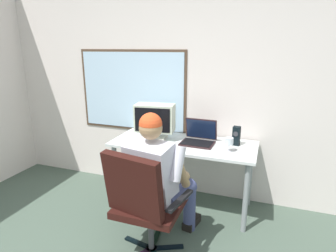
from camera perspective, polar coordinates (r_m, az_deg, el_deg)
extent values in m
cube|color=silver|center=(3.28, 4.09, 8.64)|extent=(4.87, 0.06, 2.68)
cube|color=#4C3828|center=(3.52, -7.25, 7.03)|extent=(1.39, 0.01, 0.99)
cube|color=silver|center=(3.52, -7.28, 7.02)|extent=(1.33, 0.02, 0.93)
cylinder|color=gray|center=(3.23, -10.56, -9.86)|extent=(0.05, 0.05, 0.72)
cylinder|color=gray|center=(2.85, 15.40, -13.83)|extent=(0.05, 0.05, 0.72)
cylinder|color=gray|center=(3.64, -6.48, -6.64)|extent=(0.05, 0.05, 0.72)
cylinder|color=gray|center=(3.32, 16.17, -9.55)|extent=(0.05, 0.05, 0.72)
cube|color=silver|center=(3.04, 3.09, -3.60)|extent=(1.53, 0.65, 0.03)
cube|color=black|center=(2.81, -6.00, -22.41)|extent=(0.29, 0.10, 0.02)
cube|color=black|center=(2.75, -0.11, -23.29)|extent=(0.28, 0.16, 0.02)
cube|color=black|center=(2.85, -2.52, -21.67)|extent=(0.08, 0.29, 0.02)
cylinder|color=black|center=(2.75, -3.37, -23.43)|extent=(0.10, 0.10, 0.02)
cylinder|color=#3F3F44|center=(2.62, -3.45, -19.81)|extent=(0.05, 0.05, 0.41)
cube|color=black|center=(2.49, -3.53, -15.64)|extent=(0.53, 0.53, 0.06)
cube|color=black|center=(2.19, -7.15, -12.01)|extent=(0.52, 0.23, 0.51)
cube|color=black|center=(2.30, 2.45, -14.77)|extent=(0.12, 0.37, 0.02)
cube|color=black|center=(2.58, -8.90, -11.35)|extent=(0.12, 0.37, 0.02)
cylinder|color=#3C446E|center=(2.58, 2.38, -13.67)|extent=(0.22, 0.43, 0.15)
cylinder|color=#3C446E|center=(2.86, 4.35, -16.06)|extent=(0.12, 0.12, 0.48)
cube|color=black|center=(3.01, 4.81, -18.73)|extent=(0.14, 0.25, 0.08)
cylinder|color=#3C446E|center=(2.73, -3.68, -11.97)|extent=(0.22, 0.43, 0.15)
cylinder|color=#3C446E|center=(2.99, -1.32, -14.45)|extent=(0.12, 0.12, 0.48)
cube|color=black|center=(3.14, -0.69, -17.10)|extent=(0.14, 0.25, 0.08)
cube|color=silver|center=(2.38, -3.36, -9.32)|extent=(0.43, 0.37, 0.55)
sphere|color=#A07D54|center=(2.24, -3.52, -0.38)|extent=(0.19, 0.19, 0.19)
sphere|color=#D44922|center=(2.24, -3.53, 0.36)|extent=(0.19, 0.19, 0.19)
cylinder|color=silver|center=(2.27, 1.96, -7.60)|extent=(0.12, 0.19, 0.29)
cylinder|color=#A07D54|center=(2.40, 2.97, -9.90)|extent=(0.11, 0.21, 0.26)
sphere|color=#A07D54|center=(2.44, 3.39, -10.10)|extent=(0.09, 0.09, 0.09)
cylinder|color=silver|center=(2.49, -6.98, -5.50)|extent=(0.13, 0.23, 0.29)
cylinder|color=#A07D54|center=(2.62, -5.06, -5.51)|extent=(0.10, 0.15, 0.27)
sphere|color=#A07D54|center=(2.66, -3.95, -3.61)|extent=(0.09, 0.09, 0.09)
cube|color=beige|center=(3.18, -2.61, -2.31)|extent=(0.27, 0.23, 0.02)
cylinder|color=beige|center=(3.16, -2.62, -1.57)|extent=(0.04, 0.04, 0.07)
cube|color=beige|center=(3.11, -2.67, 1.68)|extent=(0.45, 0.27, 0.30)
cube|color=black|center=(3.01, -3.21, 1.17)|extent=(0.38, 0.06, 0.26)
cube|color=black|center=(2.99, 5.88, -3.54)|extent=(0.35, 0.26, 0.02)
cube|color=black|center=(2.99, 5.89, -3.35)|extent=(0.32, 0.23, 0.00)
cube|color=black|center=(3.09, 6.70, -0.56)|extent=(0.35, 0.07, 0.23)
cube|color=#0F1933|center=(3.08, 6.66, -0.63)|extent=(0.32, 0.06, 0.21)
cylinder|color=silver|center=(2.84, 12.15, -5.01)|extent=(0.06, 0.06, 0.00)
cylinder|color=silver|center=(2.83, 12.20, -4.28)|extent=(0.01, 0.01, 0.07)
cylinder|color=silver|center=(2.81, 12.28, -2.95)|extent=(0.08, 0.08, 0.06)
cylinder|color=#57051F|center=(2.81, 12.26, -3.26)|extent=(0.07, 0.07, 0.03)
cube|color=black|center=(3.02, 13.62, -1.94)|extent=(0.08, 0.08, 0.20)
cylinder|color=#333338|center=(2.97, 13.48, -1.58)|extent=(0.05, 0.01, 0.05)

